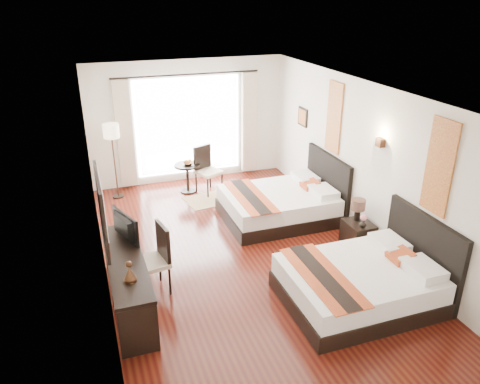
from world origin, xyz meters
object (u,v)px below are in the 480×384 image
object	(u,v)px
table_lamp	(358,206)
television	(121,227)
vase	(363,224)
floor_lamp	(112,136)
fruit_bowl	(188,164)
console_desk	(128,282)
side_table	(188,178)
nightstand	(358,236)
bed_near	(364,282)
bed_far	(283,203)
window_chair	(208,179)
desk_chair	(153,272)

from	to	relation	value
table_lamp	television	bearing A→B (deg)	177.76
vase	television	bearing A→B (deg)	173.87
floor_lamp	fruit_bowl	xyz separation A→B (m)	(1.53, -0.26, -0.71)
console_desk	television	world-z (taller)	television
console_desk	side_table	distance (m)	4.10
nightstand	vase	world-z (taller)	vase
television	console_desk	bearing A→B (deg)	157.44
bed_near	floor_lamp	bearing A→B (deg)	121.00
floor_lamp	table_lamp	bearing A→B (deg)	-43.46
bed_far	console_desk	xyz separation A→B (m)	(-3.22, -1.82, 0.06)
bed_near	floor_lamp	distance (m)	5.89
side_table	window_chair	distance (m)	0.46
vase	side_table	distance (m)	4.19
side_table	fruit_bowl	world-z (taller)	fruit_bowl
bed_near	bed_far	bearing A→B (deg)	90.09
vase	desk_chair	xyz separation A→B (m)	(-3.54, 0.08, -0.24)
desk_chair	fruit_bowl	distance (m)	3.76
nightstand	console_desk	xyz separation A→B (m)	(-3.96, -0.28, 0.13)
nightstand	desk_chair	xyz separation A→B (m)	(-3.58, -0.07, 0.07)
table_lamp	fruit_bowl	size ratio (longest dim) A/B	1.81
television	side_table	bearing A→B (deg)	-49.21
console_desk	floor_lamp	xyz separation A→B (m)	(0.24, 3.94, 1.01)
desk_chair	fruit_bowl	bearing A→B (deg)	-121.81
vase	television	xyz separation A→B (m)	(-3.90, 0.42, 0.41)
television	desk_chair	xyz separation A→B (m)	(0.36, -0.34, -0.64)
floor_lamp	bed_far	bearing A→B (deg)	-35.35
table_lamp	desk_chair	world-z (taller)	desk_chair
table_lamp	window_chair	bearing A→B (deg)	119.57
bed_far	table_lamp	bearing A→B (deg)	-62.02
bed_far	fruit_bowl	world-z (taller)	bed_far
television	window_chair	distance (m)	3.76
bed_far	television	size ratio (longest dim) A/B	2.91
bed_near	television	distance (m)	3.63
bed_near	side_table	bearing A→B (deg)	107.21
bed_far	floor_lamp	xyz separation A→B (m)	(-2.98, 2.11, 1.07)
fruit_bowl	side_table	bearing A→B (deg)	121.05
floor_lamp	vase	bearing A→B (deg)	-45.92
television	fruit_bowl	world-z (taller)	television
nightstand	console_desk	size ratio (longest dim) A/B	0.24
table_lamp	console_desk	world-z (taller)	table_lamp
table_lamp	side_table	size ratio (longest dim) A/B	0.60
bed_near	side_table	world-z (taller)	bed_near
bed_far	table_lamp	distance (m)	1.68
desk_chair	bed_far	bearing A→B (deg)	-160.31
floor_lamp	television	bearing A→B (deg)	-93.67
bed_far	desk_chair	xyz separation A→B (m)	(-2.83, -1.62, 0.01)
nightstand	console_desk	bearing A→B (deg)	-175.94
bed_near	nightstand	size ratio (longest dim) A/B	4.09
nightstand	fruit_bowl	xyz separation A→B (m)	(-2.19, 3.40, 0.43)
bed_far	table_lamp	world-z (taller)	bed_far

